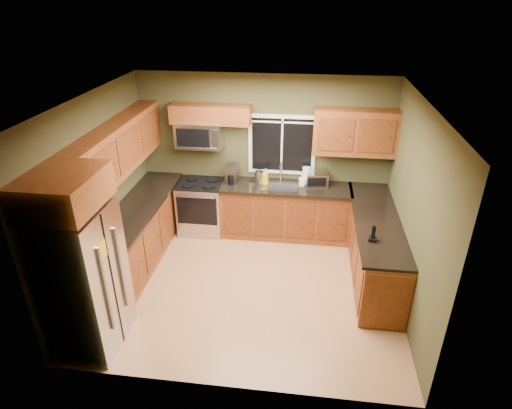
% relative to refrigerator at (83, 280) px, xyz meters
% --- Properties ---
extents(floor, '(4.20, 4.20, 0.00)m').
position_rel_refrigerator_xyz_m(floor, '(1.74, 1.30, -0.90)').
color(floor, '#A8734A').
rests_on(floor, ground).
extents(ceiling, '(4.20, 4.20, 0.00)m').
position_rel_refrigerator_xyz_m(ceiling, '(1.74, 1.30, 1.80)').
color(ceiling, white).
rests_on(ceiling, back_wall).
extents(back_wall, '(4.20, 0.00, 4.20)m').
position_rel_refrigerator_xyz_m(back_wall, '(1.74, 3.10, 0.45)').
color(back_wall, '#403F22').
rests_on(back_wall, ground).
extents(front_wall, '(4.20, 0.00, 4.20)m').
position_rel_refrigerator_xyz_m(front_wall, '(1.74, -0.50, 0.45)').
color(front_wall, '#403F22').
rests_on(front_wall, ground).
extents(left_wall, '(0.00, 3.60, 3.60)m').
position_rel_refrigerator_xyz_m(left_wall, '(-0.36, 1.30, 0.45)').
color(left_wall, '#403F22').
rests_on(left_wall, ground).
extents(right_wall, '(0.00, 3.60, 3.60)m').
position_rel_refrigerator_xyz_m(right_wall, '(3.84, 1.30, 0.45)').
color(right_wall, '#403F22').
rests_on(right_wall, ground).
extents(window, '(1.12, 0.03, 1.02)m').
position_rel_refrigerator_xyz_m(window, '(2.04, 3.08, 0.65)').
color(window, white).
rests_on(window, back_wall).
extents(base_cabinets_left, '(0.60, 2.65, 0.90)m').
position_rel_refrigerator_xyz_m(base_cabinets_left, '(-0.06, 1.78, -0.45)').
color(base_cabinets_left, brown).
rests_on(base_cabinets_left, ground).
extents(countertop_left, '(0.65, 2.65, 0.04)m').
position_rel_refrigerator_xyz_m(countertop_left, '(-0.04, 1.78, 0.02)').
color(countertop_left, black).
rests_on(countertop_left, base_cabinets_left).
extents(base_cabinets_back, '(2.17, 0.60, 0.90)m').
position_rel_refrigerator_xyz_m(base_cabinets_back, '(2.15, 2.80, -0.45)').
color(base_cabinets_back, brown).
rests_on(base_cabinets_back, ground).
extents(countertop_back, '(2.17, 0.65, 0.04)m').
position_rel_refrigerator_xyz_m(countertop_back, '(2.15, 2.78, 0.02)').
color(countertop_back, black).
rests_on(countertop_back, base_cabinets_back).
extents(base_cabinets_peninsula, '(0.60, 2.52, 0.90)m').
position_rel_refrigerator_xyz_m(base_cabinets_peninsula, '(3.54, 1.84, -0.45)').
color(base_cabinets_peninsula, brown).
rests_on(base_cabinets_peninsula, ground).
extents(countertop_peninsula, '(0.65, 2.50, 0.04)m').
position_rel_refrigerator_xyz_m(countertop_peninsula, '(3.51, 1.85, 0.02)').
color(countertop_peninsula, black).
rests_on(countertop_peninsula, base_cabinets_peninsula).
extents(upper_cabinets_left, '(0.33, 2.65, 0.72)m').
position_rel_refrigerator_xyz_m(upper_cabinets_left, '(-0.20, 1.78, 0.96)').
color(upper_cabinets_left, brown).
rests_on(upper_cabinets_left, left_wall).
extents(upper_cabinets_back_left, '(1.30, 0.33, 0.30)m').
position_rel_refrigerator_xyz_m(upper_cabinets_back_left, '(0.89, 2.94, 1.17)').
color(upper_cabinets_back_left, brown).
rests_on(upper_cabinets_back_left, back_wall).
extents(upper_cabinets_back_right, '(1.30, 0.33, 0.72)m').
position_rel_refrigerator_xyz_m(upper_cabinets_back_right, '(3.19, 2.94, 0.96)').
color(upper_cabinets_back_right, brown).
rests_on(upper_cabinets_back_right, back_wall).
extents(upper_cabinet_over_fridge, '(0.72, 0.90, 0.38)m').
position_rel_refrigerator_xyz_m(upper_cabinet_over_fridge, '(-0.00, 0.00, 1.13)').
color(upper_cabinet_over_fridge, brown).
rests_on(upper_cabinet_over_fridge, left_wall).
extents(refrigerator, '(0.74, 0.90, 1.80)m').
position_rel_refrigerator_xyz_m(refrigerator, '(0.00, 0.00, 0.00)').
color(refrigerator, '#B7B7BC').
rests_on(refrigerator, ground).
extents(range, '(0.76, 0.69, 0.94)m').
position_rel_refrigerator_xyz_m(range, '(0.69, 2.77, -0.43)').
color(range, '#B7B7BC').
rests_on(range, ground).
extents(microwave, '(0.76, 0.41, 0.42)m').
position_rel_refrigerator_xyz_m(microwave, '(0.69, 2.91, 0.83)').
color(microwave, '#B7B7BC').
rests_on(microwave, back_wall).
extents(sink, '(0.60, 0.42, 0.36)m').
position_rel_refrigerator_xyz_m(sink, '(2.04, 2.79, 0.05)').
color(sink, slate).
rests_on(sink, countertop_back).
extents(toaster_oven, '(0.39, 0.32, 0.22)m').
position_rel_refrigerator_xyz_m(toaster_oven, '(2.65, 2.89, 0.15)').
color(toaster_oven, '#B7B7BC').
rests_on(toaster_oven, countertop_back).
extents(coffee_maker, '(0.22, 0.28, 0.33)m').
position_rel_refrigerator_xyz_m(coffee_maker, '(1.23, 2.83, 0.19)').
color(coffee_maker, slate).
rests_on(coffee_maker, countertop_back).
extents(kettle, '(0.20, 0.20, 0.28)m').
position_rel_refrigerator_xyz_m(kettle, '(1.69, 2.82, 0.17)').
color(kettle, '#B7B7BC').
rests_on(kettle, countertop_back).
extents(paper_towel_roll, '(0.14, 0.14, 0.33)m').
position_rel_refrigerator_xyz_m(paper_towel_roll, '(2.47, 2.93, 0.19)').
color(paper_towel_roll, white).
rests_on(paper_towel_roll, countertop_back).
extents(soap_bottle_a, '(0.14, 0.14, 0.28)m').
position_rel_refrigerator_xyz_m(soap_bottle_a, '(1.80, 2.80, 0.18)').
color(soap_bottle_a, gold).
rests_on(soap_bottle_a, countertop_back).
extents(soap_bottle_b, '(0.10, 0.10, 0.20)m').
position_rel_refrigerator_xyz_m(soap_bottle_b, '(2.40, 2.83, 0.14)').
color(soap_bottle_b, white).
rests_on(soap_bottle_b, countertop_back).
extents(soap_bottle_c, '(0.15, 0.15, 0.16)m').
position_rel_refrigerator_xyz_m(soap_bottle_c, '(1.72, 2.91, 0.12)').
color(soap_bottle_c, white).
rests_on(soap_bottle_c, countertop_back).
extents(cordless_phone, '(0.12, 0.12, 0.22)m').
position_rel_refrigerator_xyz_m(cordless_phone, '(3.38, 1.22, 0.11)').
color(cordless_phone, black).
rests_on(cordless_phone, countertop_peninsula).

